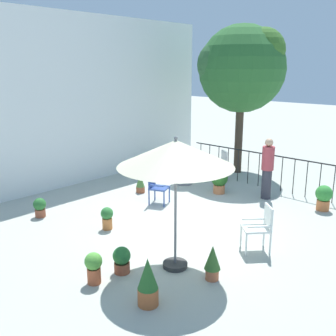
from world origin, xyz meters
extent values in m
plane|color=#AAADA1|center=(0.00, 0.00, 0.00)|extent=(60.00, 60.00, 0.00)
cube|color=white|center=(0.00, 4.27, 2.47)|extent=(10.29, 0.30, 4.95)
cube|color=black|center=(3.35, 0.00, 1.00)|extent=(0.03, 4.74, 0.03)
cylinder|color=black|center=(3.35, -2.19, 0.50)|extent=(0.02, 0.02, 1.00)
cylinder|color=black|center=(3.35, -1.82, 0.50)|extent=(0.02, 0.02, 1.00)
cylinder|color=black|center=(3.35, -1.46, 0.50)|extent=(0.02, 0.02, 1.00)
cylinder|color=black|center=(3.35, -1.09, 0.50)|extent=(0.02, 0.02, 1.00)
cylinder|color=black|center=(3.35, -0.73, 0.50)|extent=(0.02, 0.02, 1.00)
cylinder|color=black|center=(3.35, -0.36, 0.50)|extent=(0.02, 0.02, 1.00)
cylinder|color=black|center=(3.35, 0.00, 0.50)|extent=(0.02, 0.02, 1.00)
cylinder|color=black|center=(3.35, 0.36, 0.50)|extent=(0.02, 0.02, 1.00)
cylinder|color=black|center=(3.35, 0.73, 0.50)|extent=(0.02, 0.02, 1.00)
cylinder|color=black|center=(3.35, 1.09, 0.50)|extent=(0.02, 0.02, 1.00)
cylinder|color=black|center=(3.35, 1.46, 0.50)|extent=(0.02, 0.02, 1.00)
cylinder|color=black|center=(3.35, 1.82, 0.50)|extent=(0.02, 0.02, 1.00)
cylinder|color=black|center=(3.35, 2.19, 0.50)|extent=(0.02, 0.02, 1.00)
cylinder|color=#433528|center=(4.27, 1.34, 1.21)|extent=(0.26, 0.26, 2.42)
sphere|color=#29612B|center=(4.27, 1.34, 3.38)|extent=(2.75, 2.75, 2.75)
sphere|color=#326833|center=(4.95, 1.61, 3.10)|extent=(1.65, 1.65, 1.65)
sphere|color=#2E5C30|center=(3.72, 1.75, 3.52)|extent=(1.51, 1.51, 1.51)
sphere|color=#366624|center=(4.40, 0.72, 3.93)|extent=(1.37, 1.37, 1.37)
cylinder|color=#2D2D2D|center=(-1.95, -1.44, 0.04)|extent=(0.44, 0.44, 0.08)
cylinder|color=slate|center=(-1.95, -1.44, 1.15)|extent=(0.04, 0.04, 2.29)
cone|color=beige|center=(-1.95, -1.44, 2.07)|extent=(1.96, 1.96, 0.45)
sphere|color=slate|center=(-1.95, -1.44, 2.32)|extent=(0.06, 0.06, 0.06)
cylinder|color=white|center=(2.00, 1.74, 0.74)|extent=(0.83, 0.83, 0.02)
cylinder|color=slate|center=(2.00, 1.74, 0.36)|extent=(0.06, 0.06, 0.73)
cylinder|color=slate|center=(2.00, 1.74, 0.01)|extent=(0.46, 0.46, 0.03)
cube|color=white|center=(-0.43, -2.15, 0.46)|extent=(0.65, 0.65, 0.04)
cube|color=white|center=(-0.27, -2.31, 0.70)|extent=(0.30, 0.32, 0.43)
cube|color=white|center=(-0.31, -2.01, 0.58)|extent=(0.36, 0.33, 0.03)
cube|color=white|center=(-0.56, -2.29, 0.58)|extent=(0.36, 0.33, 0.03)
cylinder|color=white|center=(-0.47, -1.85, 0.22)|extent=(0.04, 0.04, 0.44)
cylinder|color=white|center=(-0.73, -2.14, 0.22)|extent=(0.04, 0.04, 0.44)
cylinder|color=white|center=(-0.13, -2.17, 0.22)|extent=(0.04, 0.04, 0.44)
cylinder|color=white|center=(-0.39, -2.45, 0.22)|extent=(0.04, 0.04, 0.44)
cube|color=white|center=(2.89, 1.15, 0.44)|extent=(0.59, 0.59, 0.04)
cube|color=white|center=(3.05, 1.04, 0.71)|extent=(0.26, 0.36, 0.49)
cube|color=white|center=(3.00, 1.31, 0.56)|extent=(0.34, 0.24, 0.03)
cube|color=white|center=(2.79, 0.99, 0.56)|extent=(0.34, 0.24, 0.03)
cylinder|color=white|center=(2.84, 1.42, 0.21)|extent=(0.04, 0.04, 0.42)
cylinder|color=white|center=(2.63, 1.09, 0.21)|extent=(0.04, 0.04, 0.42)
cylinder|color=white|center=(3.16, 1.20, 0.21)|extent=(0.04, 0.04, 0.42)
cylinder|color=white|center=(2.95, 0.88, 0.21)|extent=(0.04, 0.04, 0.42)
cube|color=#334C91|center=(0.23, 1.07, 0.42)|extent=(0.58, 0.58, 0.04)
cube|color=#334C91|center=(0.15, 1.26, 0.67)|extent=(0.40, 0.20, 0.46)
cube|color=#334C91|center=(0.05, 1.00, 0.54)|extent=(0.20, 0.38, 0.03)
cube|color=#334C91|center=(0.42, 1.15, 0.54)|extent=(0.20, 0.38, 0.03)
cylinder|color=#334C91|center=(0.13, 0.81, 0.20)|extent=(0.04, 0.04, 0.40)
cylinder|color=#334C91|center=(0.50, 0.97, 0.20)|extent=(0.04, 0.04, 0.40)
cylinder|color=#334C91|center=(-0.03, 1.18, 0.20)|extent=(0.04, 0.04, 0.40)
cylinder|color=#334C91|center=(0.34, 1.34, 0.20)|extent=(0.04, 0.04, 0.40)
cylinder|color=#B15331|center=(-3.25, -0.83, 0.14)|extent=(0.22, 0.22, 0.27)
cylinder|color=#382819|center=(-3.25, -0.83, 0.26)|extent=(0.20, 0.20, 0.02)
sphere|color=#539D3A|center=(-3.25, -0.83, 0.39)|extent=(0.29, 0.29, 0.29)
cylinder|color=brown|center=(-2.72, -0.90, 0.09)|extent=(0.27, 0.27, 0.18)
cylinder|color=#382819|center=(-2.72, -0.90, 0.17)|extent=(0.24, 0.24, 0.02)
sphere|color=#25652E|center=(-2.72, -0.90, 0.32)|extent=(0.31, 0.31, 0.31)
cylinder|color=#C6713A|center=(-1.72, 0.76, 0.12)|extent=(0.22, 0.22, 0.25)
cylinder|color=#382819|center=(-1.72, 0.76, 0.24)|extent=(0.19, 0.19, 0.02)
sphere|color=#2D7032|center=(-1.72, 0.76, 0.36)|extent=(0.27, 0.27, 0.27)
sphere|color=gold|center=(-1.81, 0.72, 0.39)|extent=(0.06, 0.06, 0.06)
sphere|color=gold|center=(-1.66, 0.70, 0.33)|extent=(0.05, 0.05, 0.05)
sphere|color=gold|center=(-1.75, 0.69, 0.37)|extent=(0.06, 0.06, 0.06)
cylinder|color=#C96E3C|center=(2.66, -2.22, 0.13)|extent=(0.31, 0.31, 0.26)
cylinder|color=#382819|center=(2.66, -2.22, 0.25)|extent=(0.27, 0.27, 0.02)
sphere|color=#348C36|center=(2.66, -2.22, 0.43)|extent=(0.41, 0.41, 0.41)
cylinder|color=#AB5B3B|center=(-1.84, -2.18, 0.10)|extent=(0.22, 0.22, 0.19)
cylinder|color=#382819|center=(-1.84, -2.18, 0.18)|extent=(0.20, 0.20, 0.02)
cone|color=#366128|center=(-1.84, -2.18, 0.40)|extent=(0.28, 0.28, 0.42)
cylinder|color=#A3562D|center=(-3.07, -1.91, 0.14)|extent=(0.31, 0.31, 0.27)
cylinder|color=#382819|center=(-3.07, -1.91, 0.26)|extent=(0.28, 0.28, 0.02)
cone|color=#265A25|center=(-3.07, -1.91, 0.52)|extent=(0.31, 0.31, 0.49)
cylinder|color=#C47345|center=(1.99, 0.45, 0.12)|extent=(0.32, 0.32, 0.24)
cylinder|color=#382819|center=(1.99, 0.45, 0.23)|extent=(0.29, 0.29, 0.02)
sphere|color=#2A6322|center=(1.99, 0.45, 0.44)|extent=(0.47, 0.47, 0.47)
sphere|color=#DC335D|center=(1.86, 0.37, 0.47)|extent=(0.11, 0.11, 0.11)
sphere|color=#DC335D|center=(1.86, 0.48, 0.40)|extent=(0.14, 0.14, 0.14)
cylinder|color=#974D34|center=(-2.35, 2.49, 0.09)|extent=(0.24, 0.24, 0.19)
cylinder|color=#382819|center=(-2.35, 2.49, 0.18)|extent=(0.21, 0.21, 0.02)
sphere|color=#29682D|center=(-2.35, 2.49, 0.31)|extent=(0.30, 0.30, 0.30)
sphere|color=#B14FB3|center=(-2.24, 2.53, 0.35)|extent=(0.09, 0.09, 0.09)
sphere|color=#B14FB3|center=(-2.45, 2.50, 0.34)|extent=(0.09, 0.09, 0.09)
sphere|color=#B14FB3|center=(-2.35, 2.61, 0.31)|extent=(0.07, 0.07, 0.07)
cylinder|color=#965032|center=(0.53, 2.11, 0.08)|extent=(0.25, 0.25, 0.17)
cylinder|color=#382819|center=(0.53, 2.11, 0.16)|extent=(0.22, 0.22, 0.02)
cone|color=#4B7837|center=(0.53, 2.11, 0.36)|extent=(0.24, 0.24, 0.39)
cylinder|color=#33333D|center=(2.50, -0.73, 0.40)|extent=(0.26, 0.26, 0.80)
cylinder|color=#AC3B43|center=(2.50, -0.73, 1.11)|extent=(0.43, 0.43, 0.63)
sphere|color=tan|center=(2.50, -0.73, 1.53)|extent=(0.22, 0.22, 0.22)
camera|label=1|loc=(-6.62, -5.64, 3.46)|focal=41.75mm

